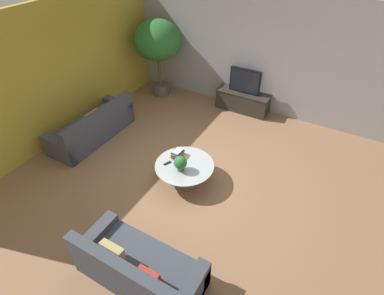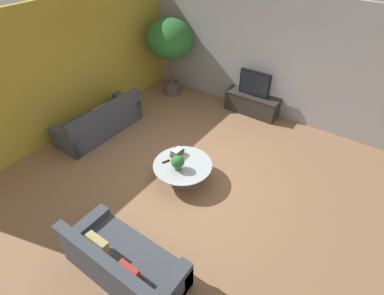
{
  "view_description": "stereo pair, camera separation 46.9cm",
  "coord_description": "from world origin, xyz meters",
  "px_view_note": "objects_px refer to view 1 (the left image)",
  "views": [
    {
      "loc": [
        2.43,
        -3.96,
        4.35
      ],
      "look_at": [
        0.06,
        0.19,
        0.55
      ],
      "focal_mm": 28.0,
      "sensor_mm": 36.0,
      "label": 1
    },
    {
      "loc": [
        2.82,
        -3.71,
        4.35
      ],
      "look_at": [
        0.06,
        0.19,
        0.55
      ],
      "focal_mm": 28.0,
      "sensor_mm": 36.0,
      "label": 2
    }
  ],
  "objects_px": {
    "television": "(245,81)",
    "couch_near_entry": "(138,269)",
    "potted_palm_tall": "(157,42)",
    "couch_by_wall": "(93,128)",
    "potted_plant_tabletop": "(180,163)",
    "media_console": "(243,101)",
    "coffee_table": "(185,169)"
  },
  "relations": [
    {
      "from": "couch_near_entry",
      "to": "potted_palm_tall",
      "type": "bearing_deg",
      "value": -58.83
    },
    {
      "from": "couch_by_wall",
      "to": "media_console",
      "type": "bearing_deg",
      "value": 138.78
    },
    {
      "from": "television",
      "to": "potted_palm_tall",
      "type": "height_order",
      "value": "potted_palm_tall"
    },
    {
      "from": "couch_by_wall",
      "to": "potted_plant_tabletop",
      "type": "bearing_deg",
      "value": 82.27
    },
    {
      "from": "couch_by_wall",
      "to": "potted_palm_tall",
      "type": "relative_size",
      "value": 0.99
    },
    {
      "from": "media_console",
      "to": "couch_near_entry",
      "type": "bearing_deg",
      "value": -84.26
    },
    {
      "from": "potted_palm_tall",
      "to": "media_console",
      "type": "bearing_deg",
      "value": 8.44
    },
    {
      "from": "couch_by_wall",
      "to": "potted_palm_tall",
      "type": "height_order",
      "value": "potted_palm_tall"
    },
    {
      "from": "couch_by_wall",
      "to": "couch_near_entry",
      "type": "height_order",
      "value": "same"
    },
    {
      "from": "coffee_table",
      "to": "potted_plant_tabletop",
      "type": "distance_m",
      "value": 0.35
    },
    {
      "from": "media_console",
      "to": "potted_plant_tabletop",
      "type": "xyz_separation_m",
      "value": [
        0.06,
        -3.33,
        0.33
      ]
    },
    {
      "from": "coffee_table",
      "to": "potted_plant_tabletop",
      "type": "xyz_separation_m",
      "value": [
        0.01,
        -0.17,
        0.31
      ]
    },
    {
      "from": "couch_near_entry",
      "to": "potted_plant_tabletop",
      "type": "relative_size",
      "value": 5.85
    },
    {
      "from": "coffee_table",
      "to": "potted_palm_tall",
      "type": "xyz_separation_m",
      "value": [
        -2.49,
        2.8,
        1.26
      ]
    },
    {
      "from": "coffee_table",
      "to": "media_console",
      "type": "bearing_deg",
      "value": 90.79
    },
    {
      "from": "coffee_table",
      "to": "couch_by_wall",
      "type": "xyz_separation_m",
      "value": [
        -2.65,
        0.19,
        -0.02
      ]
    },
    {
      "from": "potted_palm_tall",
      "to": "potted_plant_tabletop",
      "type": "relative_size",
      "value": 6.72
    },
    {
      "from": "couch_near_entry",
      "to": "potted_palm_tall",
      "type": "relative_size",
      "value": 0.87
    },
    {
      "from": "coffee_table",
      "to": "couch_near_entry",
      "type": "bearing_deg",
      "value": -77.07
    },
    {
      "from": "coffee_table",
      "to": "television",
      "type": "bearing_deg",
      "value": 90.79
    },
    {
      "from": "potted_plant_tabletop",
      "to": "media_console",
      "type": "bearing_deg",
      "value": 90.98
    },
    {
      "from": "couch_near_entry",
      "to": "potted_plant_tabletop",
      "type": "distance_m",
      "value": 2.04
    },
    {
      "from": "media_console",
      "to": "coffee_table",
      "type": "distance_m",
      "value": 3.17
    },
    {
      "from": "potted_palm_tall",
      "to": "couch_near_entry",
      "type": "bearing_deg",
      "value": -58.83
    },
    {
      "from": "potted_palm_tall",
      "to": "couch_by_wall",
      "type": "bearing_deg",
      "value": -93.37
    },
    {
      "from": "couch_by_wall",
      "to": "potted_palm_tall",
      "type": "xyz_separation_m",
      "value": [
        0.15,
        2.61,
        1.27
      ]
    },
    {
      "from": "coffee_table",
      "to": "potted_palm_tall",
      "type": "bearing_deg",
      "value": 131.67
    },
    {
      "from": "media_console",
      "to": "couch_by_wall",
      "type": "height_order",
      "value": "couch_by_wall"
    },
    {
      "from": "television",
      "to": "couch_near_entry",
      "type": "bearing_deg",
      "value": -84.26
    },
    {
      "from": "television",
      "to": "couch_near_entry",
      "type": "xyz_separation_m",
      "value": [
        0.53,
        -5.29,
        -0.58
      ]
    },
    {
      "from": "couch_near_entry",
      "to": "coffee_table",
      "type": "bearing_deg",
      "value": -77.07
    },
    {
      "from": "television",
      "to": "potted_palm_tall",
      "type": "xyz_separation_m",
      "value": [
        -2.45,
        -0.36,
        0.7
      ]
    }
  ]
}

